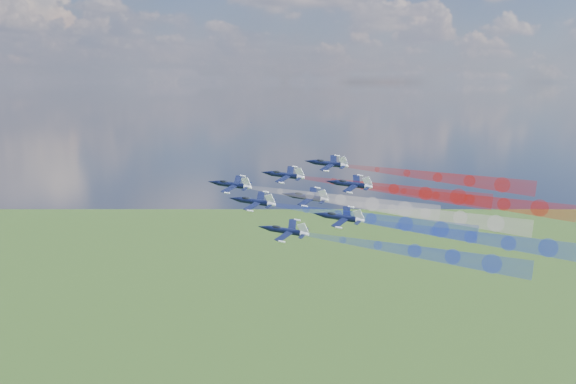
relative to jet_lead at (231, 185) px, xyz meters
name	(u,v)px	position (x,y,z in m)	size (l,w,h in m)	color
jet_lead	(231,185)	(0.00, 0.00, 0.00)	(10.54, 13.18, 3.51)	black
trail_lead	(341,200)	(23.26, -19.50, -2.24)	(4.39, 49.23, 4.39)	white
jet_inner_left	(254,202)	(2.89, -11.58, -2.80)	(10.54, 13.18, 3.51)	black
trail_inner_left	(371,219)	(26.15, -31.08, -5.05)	(4.39, 49.23, 4.39)	#1B35E7
jet_inner_right	(284,175)	(15.06, 0.17, 1.89)	(10.54, 13.18, 3.51)	black
trail_inner_right	(394,189)	(38.33, -19.33, -0.35)	(4.39, 49.23, 4.39)	red
jet_outer_left	(285,231)	(6.08, -26.69, -7.41)	(10.54, 13.18, 3.51)	black
trail_outer_left	(414,252)	(29.34, -46.19, -9.66)	(4.39, 49.23, 4.39)	#1B35E7
jet_center_third	(307,197)	(16.58, -13.30, -2.16)	(10.54, 13.18, 3.51)	black
trail_center_third	(425,214)	(39.84, -32.79, -4.40)	(4.39, 49.23, 4.39)	white
jet_outer_right	(328,164)	(27.89, -0.06, 4.58)	(10.54, 13.18, 3.51)	black
trail_outer_right	(438,177)	(51.15, -19.56, 2.33)	(4.39, 49.23, 4.39)	red
jet_rear_left	(341,217)	(19.84, -27.43, -4.98)	(10.54, 13.18, 3.51)	black
trail_rear_left	(471,237)	(43.10, -46.93, -7.22)	(4.39, 49.23, 4.39)	#1B35E7
jet_rear_right	(351,184)	(28.99, -13.13, 0.55)	(10.54, 13.18, 3.51)	black
trail_rear_right	(469,200)	(52.25, -32.63, -1.70)	(4.39, 49.23, 4.39)	red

